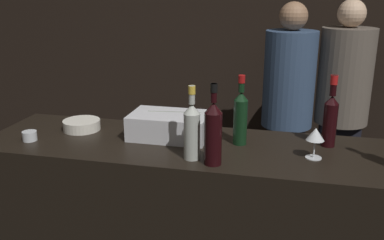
{
  "coord_description": "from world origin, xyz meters",
  "views": [
    {
      "loc": [
        0.46,
        -1.66,
        1.86
      ],
      "look_at": [
        0.0,
        0.34,
        1.21
      ],
      "focal_mm": 40.0,
      "sensor_mm": 36.0,
      "label": 1
    }
  ],
  "objects_px": {
    "red_wine_bottle_burgundy": "(240,116)",
    "person_in_hoodie": "(287,105)",
    "rose_wine_bottle": "(192,129)",
    "candle_votive": "(30,136)",
    "red_wine_bottle_black_foil": "(213,132)",
    "person_blond_tee": "(342,102)",
    "wine_glass": "(315,135)",
    "ice_bin_with_bottles": "(170,125)",
    "red_wine_bottle_tall": "(330,117)",
    "bowl_white": "(82,125)"
  },
  "relations": [
    {
      "from": "red_wine_bottle_burgundy",
      "to": "person_in_hoodie",
      "type": "xyz_separation_m",
      "value": [
        0.22,
        1.27,
        -0.27
      ]
    },
    {
      "from": "rose_wine_bottle",
      "to": "person_in_hoodie",
      "type": "bearing_deg",
      "value": 74.67
    },
    {
      "from": "candle_votive",
      "to": "red_wine_bottle_burgundy",
      "type": "relative_size",
      "value": 0.21
    },
    {
      "from": "rose_wine_bottle",
      "to": "red_wine_bottle_black_foil",
      "type": "relative_size",
      "value": 0.94
    },
    {
      "from": "red_wine_bottle_burgundy",
      "to": "candle_votive",
      "type": "bearing_deg",
      "value": -169.46
    },
    {
      "from": "rose_wine_bottle",
      "to": "person_blond_tee",
      "type": "xyz_separation_m",
      "value": [
        0.84,
        1.66,
        -0.26
      ]
    },
    {
      "from": "person_blond_tee",
      "to": "red_wine_bottle_black_foil",
      "type": "bearing_deg",
      "value": 38.38
    },
    {
      "from": "candle_votive",
      "to": "person_in_hoodie",
      "type": "distance_m",
      "value": 1.96
    },
    {
      "from": "wine_glass",
      "to": "ice_bin_with_bottles",
      "type": "bearing_deg",
      "value": 170.03
    },
    {
      "from": "wine_glass",
      "to": "red_wine_bottle_tall",
      "type": "xyz_separation_m",
      "value": [
        0.08,
        0.18,
        0.04
      ]
    },
    {
      "from": "wine_glass",
      "to": "red_wine_bottle_tall",
      "type": "bearing_deg",
      "value": 67.67
    },
    {
      "from": "person_in_hoodie",
      "to": "rose_wine_bottle",
      "type": "bearing_deg",
      "value": 137.78
    },
    {
      "from": "candle_votive",
      "to": "red_wine_bottle_tall",
      "type": "height_order",
      "value": "red_wine_bottle_tall"
    },
    {
      "from": "wine_glass",
      "to": "rose_wine_bottle",
      "type": "bearing_deg",
      "value": -166.46
    },
    {
      "from": "rose_wine_bottle",
      "to": "red_wine_bottle_tall",
      "type": "bearing_deg",
      "value": 26.79
    },
    {
      "from": "person_blond_tee",
      "to": "bowl_white",
      "type": "bearing_deg",
      "value": 14.04
    },
    {
      "from": "red_wine_bottle_tall",
      "to": "person_in_hoodie",
      "type": "relative_size",
      "value": 0.21
    },
    {
      "from": "bowl_white",
      "to": "candle_votive",
      "type": "xyz_separation_m",
      "value": [
        -0.18,
        -0.22,
        -0.0
      ]
    },
    {
      "from": "red_wine_bottle_burgundy",
      "to": "red_wine_bottle_black_foil",
      "type": "distance_m",
      "value": 0.3
    },
    {
      "from": "ice_bin_with_bottles",
      "to": "red_wine_bottle_burgundy",
      "type": "height_order",
      "value": "red_wine_bottle_burgundy"
    },
    {
      "from": "bowl_white",
      "to": "red_wine_bottle_tall",
      "type": "height_order",
      "value": "red_wine_bottle_tall"
    },
    {
      "from": "rose_wine_bottle",
      "to": "wine_glass",
      "type": "bearing_deg",
      "value": 13.54
    },
    {
      "from": "person_in_hoodie",
      "to": "person_blond_tee",
      "type": "xyz_separation_m",
      "value": [
        0.42,
        0.15,
        0.01
      ]
    },
    {
      "from": "bowl_white",
      "to": "red_wine_bottle_tall",
      "type": "distance_m",
      "value": 1.32
    },
    {
      "from": "red_wine_bottle_tall",
      "to": "rose_wine_bottle",
      "type": "relative_size",
      "value": 1.04
    },
    {
      "from": "candle_votive",
      "to": "red_wine_bottle_burgundy",
      "type": "xyz_separation_m",
      "value": [
        1.06,
        0.2,
        0.12
      ]
    },
    {
      "from": "red_wine_bottle_burgundy",
      "to": "person_blond_tee",
      "type": "relative_size",
      "value": 0.2
    },
    {
      "from": "bowl_white",
      "to": "wine_glass",
      "type": "height_order",
      "value": "wine_glass"
    },
    {
      "from": "red_wine_bottle_tall",
      "to": "person_in_hoodie",
      "type": "xyz_separation_m",
      "value": [
        -0.21,
        1.2,
        -0.27
      ]
    },
    {
      "from": "bowl_white",
      "to": "red_wine_bottle_black_foil",
      "type": "bearing_deg",
      "value": -20.94
    },
    {
      "from": "bowl_white",
      "to": "person_blond_tee",
      "type": "bearing_deg",
      "value": 42.41
    },
    {
      "from": "candle_votive",
      "to": "rose_wine_bottle",
      "type": "bearing_deg",
      "value": -2.98
    },
    {
      "from": "red_wine_bottle_black_foil",
      "to": "red_wine_bottle_burgundy",
      "type": "bearing_deg",
      "value": 73.07
    },
    {
      "from": "red_wine_bottle_black_foil",
      "to": "person_blond_tee",
      "type": "height_order",
      "value": "person_blond_tee"
    },
    {
      "from": "bowl_white",
      "to": "person_blond_tee",
      "type": "height_order",
      "value": "person_blond_tee"
    },
    {
      "from": "rose_wine_bottle",
      "to": "candle_votive",
      "type": "bearing_deg",
      "value": 177.02
    },
    {
      "from": "candle_votive",
      "to": "wine_glass",
      "type": "bearing_deg",
      "value": 3.5
    },
    {
      "from": "wine_glass",
      "to": "candle_votive",
      "type": "relative_size",
      "value": 2.0
    },
    {
      "from": "wine_glass",
      "to": "person_blond_tee",
      "type": "relative_size",
      "value": 0.08
    },
    {
      "from": "ice_bin_with_bottles",
      "to": "red_wine_bottle_tall",
      "type": "distance_m",
      "value": 0.81
    },
    {
      "from": "wine_glass",
      "to": "person_blond_tee",
      "type": "height_order",
      "value": "person_blond_tee"
    },
    {
      "from": "red_wine_bottle_tall",
      "to": "person_blond_tee",
      "type": "distance_m",
      "value": 1.38
    },
    {
      "from": "red_wine_bottle_black_foil",
      "to": "person_in_hoodie",
      "type": "xyz_separation_m",
      "value": [
        0.31,
        1.55,
        -0.28
      ]
    },
    {
      "from": "ice_bin_with_bottles",
      "to": "rose_wine_bottle",
      "type": "relative_size",
      "value": 1.17
    },
    {
      "from": "bowl_white",
      "to": "wine_glass",
      "type": "distance_m",
      "value": 1.25
    },
    {
      "from": "red_wine_bottle_black_foil",
      "to": "rose_wine_bottle",
      "type": "bearing_deg",
      "value": 159.66
    },
    {
      "from": "candle_votive",
      "to": "rose_wine_bottle",
      "type": "height_order",
      "value": "rose_wine_bottle"
    },
    {
      "from": "wine_glass",
      "to": "bowl_white",
      "type": "bearing_deg",
      "value": 173.89
    },
    {
      "from": "red_wine_bottle_tall",
      "to": "red_wine_bottle_burgundy",
      "type": "xyz_separation_m",
      "value": [
        -0.43,
        -0.07,
        -0.0
      ]
    },
    {
      "from": "bowl_white",
      "to": "person_in_hoodie",
      "type": "height_order",
      "value": "person_in_hoodie"
    }
  ]
}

